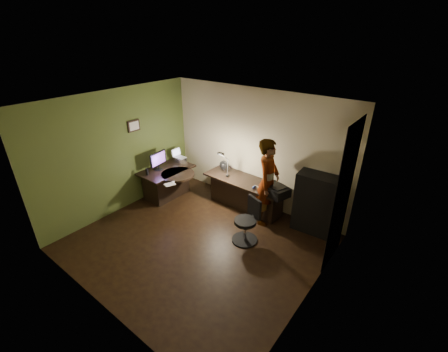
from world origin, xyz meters
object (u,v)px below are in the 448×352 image
Objects in this scene: desk_left at (168,183)px; monitor at (158,163)px; cabinet at (316,204)px; person at (268,182)px; desk_right at (244,194)px; office_chair at (245,221)px.

desk_left is 0.56m from monitor.
cabinet is 1.06m from person.
desk_right is 1.03× the size of person.
cabinet is 1.50m from office_chair.
office_chair is (0.70, -0.99, 0.09)m from desk_right.
monitor is at bearing -167.88° from cabinet.
monitor is at bearing -137.44° from desk_left.
desk_right is 3.82× the size of monitor.
person reaches higher than cabinet.
desk_left is 0.68× the size of person.
cabinet is at bearing 72.09° from office_chair.
office_chair is (-0.93, -1.16, -0.18)m from cabinet.
person is at bearing 6.81° from monitor.
desk_left reaches higher than desk_right.
office_chair is at bearing -131.89° from cabinet.
desk_right is at bearing 66.21° from person.
person is (-0.96, -0.31, 0.31)m from cabinet.
desk_left is 2.51× the size of monitor.
cabinet is 0.67× the size of person.
person reaches higher than desk_left.
cabinet is 1.39× the size of office_chair.
desk_left is 1.39× the size of office_chair.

